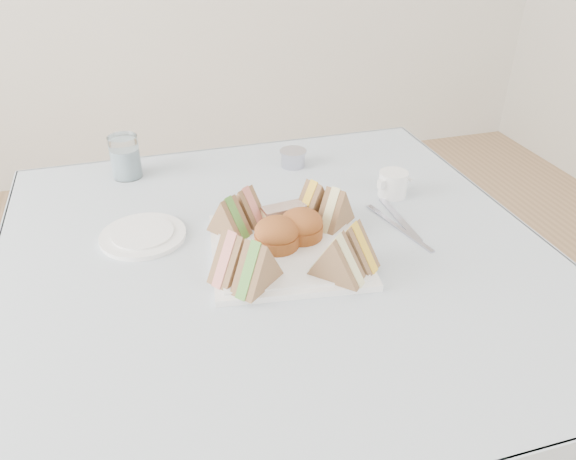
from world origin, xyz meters
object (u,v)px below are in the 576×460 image
object	(u,v)px
water_glass	(125,157)
serving_plate	(288,250)
creamer_jug	(393,184)
table	(279,391)

from	to	relation	value
water_glass	serving_plate	bearing A→B (deg)	-56.87
creamer_jug	serving_plate	bearing A→B (deg)	-173.14
table	serving_plate	bearing A→B (deg)	-29.42
serving_plate	creamer_jug	size ratio (longest dim) A/B	4.47
water_glass	creamer_jug	world-z (taller)	water_glass
serving_plate	water_glass	bearing A→B (deg)	130.72
serving_plate	water_glass	size ratio (longest dim) A/B	2.82
table	creamer_jug	world-z (taller)	creamer_jug
table	creamer_jug	distance (m)	0.53
water_glass	creamer_jug	bearing A→B (deg)	-25.13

